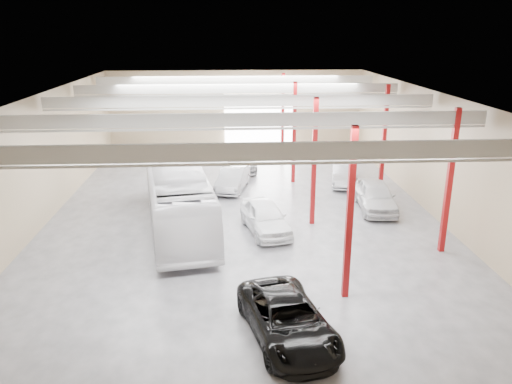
{
  "coord_description": "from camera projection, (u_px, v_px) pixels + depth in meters",
  "views": [
    {
      "loc": [
        -0.91,
        -27.72,
        10.32
      ],
      "look_at": [
        0.62,
        -2.92,
        2.2
      ],
      "focal_mm": 35.0,
      "sensor_mm": 36.0,
      "label": 1
    }
  ],
  "objects": [
    {
      "name": "depot_shell",
      "position": [
        244.0,
        128.0,
        28.48
      ],
      "size": [
        22.12,
        32.12,
        7.06
      ],
      "color": "#49494E",
      "rests_on": "ground"
    },
    {
      "name": "coach_bus",
      "position": [
        177.0,
        195.0,
        27.09
      ],
      "size": [
        5.08,
        12.92,
        3.51
      ],
      "primitive_type": "imported",
      "rotation": [
        0.0,
        0.0,
        0.17
      ],
      "color": "silver",
      "rests_on": "ground"
    },
    {
      "name": "black_sedan",
      "position": [
        287.0,
        319.0,
        17.3
      ],
      "size": [
        3.62,
        5.84,
        1.51
      ],
      "primitive_type": "imported",
      "rotation": [
        0.0,
        0.0,
        0.22
      ],
      "color": "black",
      "rests_on": "ground"
    },
    {
      "name": "car_row_a",
      "position": [
        265.0,
        217.0,
        26.52
      ],
      "size": [
        2.9,
        5.11,
        1.64
      ],
      "primitive_type": "imported",
      "rotation": [
        0.0,
        0.0,
        0.21
      ],
      "color": "white",
      "rests_on": "ground"
    },
    {
      "name": "car_row_b",
      "position": [
        233.0,
        179.0,
        33.56
      ],
      "size": [
        2.64,
        4.82,
        1.51
      ],
      "primitive_type": "imported",
      "rotation": [
        0.0,
        0.0,
        -0.24
      ],
      "color": "#A5A6AA",
      "rests_on": "ground"
    },
    {
      "name": "car_row_c",
      "position": [
        241.0,
        159.0,
        38.53
      ],
      "size": [
        2.28,
        5.43,
        1.57
      ],
      "primitive_type": "imported",
      "rotation": [
        0.0,
        0.0,
        0.02
      ],
      "color": "gray",
      "rests_on": "ground"
    },
    {
      "name": "car_right_near",
      "position": [
        344.0,
        174.0,
        34.68
      ],
      "size": [
        2.45,
        4.69,
        1.47
      ],
      "primitive_type": "imported",
      "rotation": [
        0.0,
        0.0,
        -0.21
      ],
      "color": "#A1A1A5",
      "rests_on": "ground"
    },
    {
      "name": "car_right_far",
      "position": [
        376.0,
        196.0,
        29.76
      ],
      "size": [
        2.44,
        5.15,
        1.7
      ],
      "primitive_type": "imported",
      "rotation": [
        0.0,
        0.0,
        -0.09
      ],
      "color": "silver",
      "rests_on": "ground"
    }
  ]
}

